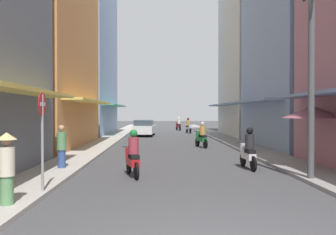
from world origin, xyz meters
name	(u,v)px	position (x,y,z in m)	size (l,w,h in m)	color
ground_plane	(168,140)	(0.00, 22.42, 0.00)	(116.27, 116.27, 0.00)	#424244
sidewalk_left	(110,139)	(-4.52, 22.42, 0.06)	(1.78, 60.85, 0.12)	#ADA89E
sidewalk_right	(225,139)	(4.52, 22.42, 0.06)	(1.78, 60.85, 0.12)	gray
building_left_mid	(34,27)	(-8.40, 16.76, 7.39)	(7.05, 11.25, 14.79)	#D88C4C
building_left_far	(79,45)	(-8.40, 29.24, 8.63)	(7.05, 12.48, 17.28)	#8CA5CC
building_right_mid	(309,16)	(8.40, 16.11, 7.99)	(7.05, 9.60, 16.00)	#8CA5CC
building_right_far	(261,49)	(8.40, 26.08, 7.81)	(7.05, 9.30, 15.64)	silver
motorbike_red	(133,155)	(-1.66, 6.62, 0.70)	(0.68, 1.77, 1.58)	black
motorbike_silver	(189,126)	(2.38, 30.80, 0.70)	(0.60, 1.79, 1.58)	black
motorbike_green	(201,136)	(1.86, 16.16, 0.70)	(0.68, 1.77, 1.58)	black
motorbike_white	(248,150)	(2.60, 8.05, 0.70)	(0.55, 1.81, 1.58)	black
motorbike_maroon	(178,124)	(1.67, 36.19, 0.70)	(0.66, 1.78, 1.58)	black
parked_car	(144,128)	(-2.01, 26.59, 0.74)	(2.04, 4.21, 1.45)	silver
pedestrian_far	(7,166)	(-4.13, 2.67, 0.96)	(0.44, 0.44, 1.71)	#598C59
pedestrian_midway	(62,148)	(-4.32, 7.78, 0.84)	(0.34, 0.34, 1.67)	#334C8C
vendor_umbrella	(312,112)	(4.86, 7.66, 2.15)	(2.15, 2.15, 2.38)	#99999E
utility_pole	(311,76)	(3.88, 5.54, 3.25)	(0.20, 1.20, 6.34)	#4C4C4F
street_sign_no_entry	(42,129)	(-3.78, 4.00, 1.72)	(0.07, 0.60, 2.65)	gray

